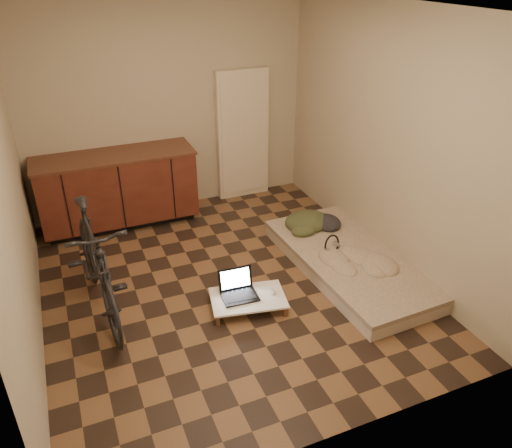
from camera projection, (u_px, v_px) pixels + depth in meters
name	position (u px, v px, depth m)	size (l,w,h in m)	color
room_shell	(222.00, 164.00, 4.44)	(3.50, 4.00, 2.60)	brown
cabinets	(118.00, 189.00, 5.96)	(1.84, 0.62, 0.91)	black
appliance_panel	(243.00, 135.00, 6.55)	(0.70, 0.10, 1.70)	beige
bicycle	(95.00, 258.00, 4.43)	(0.52, 1.75, 1.13)	black
futon	(350.00, 262.00, 5.25)	(1.07, 2.12, 0.18)	beige
clothing_pile	(313.00, 217.00, 5.72)	(0.56, 0.46, 0.22)	#383D24
headphones	(332.00, 244.00, 5.25)	(0.24, 0.22, 0.16)	black
lap_desk	(248.00, 298.00, 4.68)	(0.77, 0.57, 0.12)	brown
laptop	(238.00, 290.00, 4.69)	(0.35, 0.32, 0.23)	black
mouse	(272.00, 292.00, 4.72)	(0.06, 0.10, 0.03)	silver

